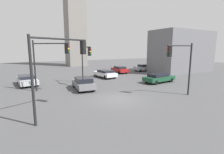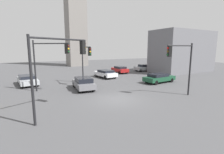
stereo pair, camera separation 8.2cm
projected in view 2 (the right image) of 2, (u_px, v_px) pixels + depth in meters
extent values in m
plane|color=#4C4C4F|center=(117.00, 99.00, 15.45)|extent=(107.46, 107.46, 0.00)
cylinder|color=black|center=(83.00, 64.00, 22.71)|extent=(0.16, 0.16, 5.19)
cylinder|color=black|center=(86.00, 47.00, 21.03)|extent=(0.18, 3.02, 0.12)
cube|color=black|center=(90.00, 52.00, 20.03)|extent=(0.33, 0.33, 1.00)
sphere|color=#4C0F0C|center=(90.00, 49.00, 19.80)|extent=(0.20, 0.20, 0.20)
sphere|color=yellow|center=(90.00, 52.00, 19.85)|extent=(0.20, 0.20, 0.20)
sphere|color=#14471E|center=(90.00, 54.00, 19.90)|extent=(0.20, 0.20, 0.20)
cylinder|color=black|center=(190.00, 70.00, 16.56)|extent=(0.16, 0.16, 5.20)
cylinder|color=black|center=(180.00, 46.00, 15.84)|extent=(2.62, 0.80, 0.12)
cube|color=black|center=(170.00, 51.00, 15.65)|extent=(0.39, 0.39, 1.00)
sphere|color=red|center=(168.00, 48.00, 15.55)|extent=(0.20, 0.20, 0.20)
sphere|color=#594714|center=(168.00, 51.00, 15.60)|extent=(0.20, 0.20, 0.20)
sphere|color=#14471E|center=(168.00, 55.00, 15.65)|extent=(0.20, 0.20, 0.20)
cylinder|color=black|center=(32.00, 82.00, 9.74)|extent=(0.16, 0.16, 5.46)
cylinder|color=black|center=(61.00, 39.00, 10.96)|extent=(4.00, 1.70, 0.12)
cube|color=black|center=(83.00, 48.00, 12.50)|extent=(0.42, 0.42, 1.00)
sphere|color=#4C0F0C|center=(85.00, 44.00, 12.60)|extent=(0.20, 0.20, 0.20)
sphere|color=yellow|center=(85.00, 48.00, 12.65)|extent=(0.20, 0.20, 0.20)
sphere|color=#14471E|center=(85.00, 52.00, 12.70)|extent=(0.20, 0.20, 0.20)
cylinder|color=black|center=(35.00, 66.00, 18.05)|extent=(0.16, 0.16, 5.57)
cylinder|color=black|center=(51.00, 43.00, 17.33)|extent=(3.21, 2.60, 0.12)
cube|color=black|center=(67.00, 49.00, 17.15)|extent=(0.45, 0.45, 1.00)
sphere|color=#4C0F0C|center=(68.00, 46.00, 17.07)|extent=(0.20, 0.20, 0.20)
sphere|color=yellow|center=(68.00, 49.00, 17.12)|extent=(0.20, 0.20, 0.20)
sphere|color=#14471E|center=(69.00, 52.00, 17.17)|extent=(0.20, 0.20, 0.20)
cube|color=#19472D|center=(159.00, 78.00, 23.15)|extent=(4.77, 2.22, 0.58)
cube|color=black|center=(158.00, 75.00, 22.95)|extent=(2.71, 1.85, 0.42)
cylinder|color=black|center=(162.00, 79.00, 24.70)|extent=(0.62, 0.38, 0.60)
cylinder|color=black|center=(171.00, 80.00, 23.41)|extent=(0.62, 0.38, 0.60)
cylinder|color=black|center=(147.00, 81.00, 22.98)|extent=(0.62, 0.38, 0.60)
cylinder|color=black|center=(156.00, 83.00, 21.69)|extent=(0.62, 0.38, 0.60)
cube|color=#ADB2B7|center=(144.00, 68.00, 35.28)|extent=(3.97, 1.84, 0.66)
cube|color=black|center=(144.00, 66.00, 35.28)|extent=(2.23, 1.61, 0.49)
cylinder|color=black|center=(141.00, 70.00, 34.06)|extent=(0.63, 0.33, 0.63)
cylinder|color=black|center=(136.00, 70.00, 35.33)|extent=(0.63, 0.33, 0.63)
cylinder|color=black|center=(151.00, 70.00, 35.33)|extent=(0.63, 0.33, 0.63)
cylinder|color=black|center=(146.00, 69.00, 36.60)|extent=(0.63, 0.33, 0.63)
cube|color=slate|center=(83.00, 84.00, 19.35)|extent=(2.35, 4.50, 0.61)
cube|color=black|center=(84.00, 80.00, 19.06)|extent=(1.91, 2.59, 0.54)
cylinder|color=black|center=(74.00, 85.00, 20.43)|extent=(0.40, 0.64, 0.60)
cylinder|color=black|center=(87.00, 84.00, 21.02)|extent=(0.40, 0.64, 0.60)
cylinder|color=black|center=(80.00, 90.00, 17.77)|extent=(0.40, 0.64, 0.60)
cylinder|color=black|center=(93.00, 89.00, 18.36)|extent=(0.40, 0.64, 0.60)
cube|color=maroon|center=(120.00, 70.00, 32.46)|extent=(1.88, 4.02, 0.62)
cube|color=black|center=(120.00, 67.00, 32.21)|extent=(1.62, 2.27, 0.42)
cylinder|color=black|center=(113.00, 71.00, 33.36)|extent=(0.34, 0.64, 0.63)
cylinder|color=black|center=(119.00, 70.00, 34.03)|extent=(0.34, 0.64, 0.63)
cylinder|color=black|center=(120.00, 72.00, 31.00)|extent=(0.34, 0.64, 0.63)
cylinder|color=black|center=(127.00, 72.00, 31.67)|extent=(0.34, 0.64, 0.63)
cube|color=#ADB2B7|center=(28.00, 80.00, 21.66)|extent=(2.42, 4.93, 0.57)
cube|color=black|center=(27.00, 77.00, 21.78)|extent=(2.01, 2.81, 0.41)
cylinder|color=black|center=(37.00, 84.00, 20.84)|extent=(0.41, 0.61, 0.59)
cylinder|color=black|center=(22.00, 86.00, 19.91)|extent=(0.41, 0.61, 0.59)
cylinder|color=black|center=(33.00, 80.00, 23.50)|extent=(0.41, 0.61, 0.59)
cylinder|color=black|center=(19.00, 81.00, 22.58)|extent=(0.41, 0.61, 0.59)
cube|color=silver|center=(105.00, 74.00, 27.23)|extent=(2.40, 4.61, 0.58)
cube|color=black|center=(106.00, 71.00, 26.98)|extent=(1.98, 2.64, 0.41)
cylinder|color=black|center=(96.00, 75.00, 28.04)|extent=(0.42, 0.67, 0.64)
cylinder|color=black|center=(104.00, 74.00, 28.96)|extent=(0.42, 0.67, 0.64)
cylinder|color=black|center=(106.00, 77.00, 25.60)|extent=(0.42, 0.67, 0.64)
cylinder|color=black|center=(114.00, 76.00, 26.52)|extent=(0.42, 0.67, 0.64)
cube|color=slate|center=(182.00, 52.00, 33.89)|extent=(13.15, 6.21, 8.21)
cube|color=gray|center=(75.00, 12.00, 44.91)|extent=(4.92, 4.92, 28.99)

